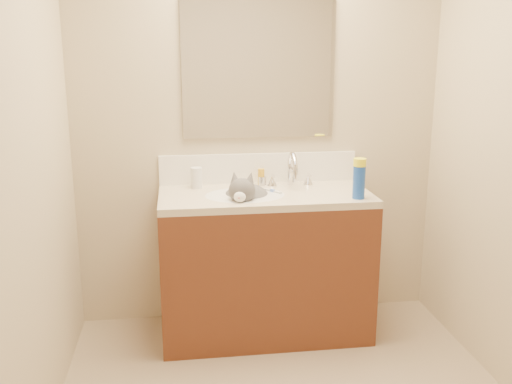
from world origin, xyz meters
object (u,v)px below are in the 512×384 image
object	(u,v)px
spray_can	(359,182)
faucet	(292,172)
amber_bottle	(261,177)
basin	(245,207)
silver_jar	(262,181)
cat	(246,200)
pill_bottle	(196,178)
vanity_cabinet	(265,267)

from	to	relation	value
spray_can	faucet	bearing A→B (deg)	133.31
faucet	amber_bottle	bearing A→B (deg)	160.06
faucet	spray_can	size ratio (longest dim) A/B	1.53
basin	silver_jar	size ratio (longest dim) A/B	8.47
basin	cat	size ratio (longest dim) A/B	1.07
basin	spray_can	bearing A→B (deg)	-14.61
basin	pill_bottle	world-z (taller)	pill_bottle
faucet	cat	world-z (taller)	faucet
vanity_cabinet	faucet	distance (m)	0.58
amber_bottle	silver_jar	bearing A→B (deg)	-66.23
silver_jar	spray_can	size ratio (longest dim) A/B	0.29
faucet	silver_jar	bearing A→B (deg)	163.23
silver_jar	amber_bottle	bearing A→B (deg)	113.77
basin	faucet	bearing A→B (deg)	29.12
cat	spray_can	xyz separation A→B (m)	(0.60, -0.17, 0.12)
faucet	pill_bottle	xyz separation A→B (m)	(-0.56, 0.04, -0.03)
amber_bottle	vanity_cabinet	bearing A→B (deg)	-91.78
vanity_cabinet	amber_bottle	world-z (taller)	amber_bottle
pill_bottle	silver_jar	size ratio (longest dim) A/B	2.29
cat	spray_can	world-z (taller)	spray_can
pill_bottle	amber_bottle	bearing A→B (deg)	3.75
faucet	spray_can	xyz separation A→B (m)	(0.31, -0.33, 0.01)
cat	amber_bottle	bearing A→B (deg)	78.83
silver_jar	vanity_cabinet	bearing A→B (deg)	-93.55
silver_jar	amber_bottle	world-z (taller)	amber_bottle
silver_jar	amber_bottle	size ratio (longest dim) A/B	0.54
vanity_cabinet	silver_jar	world-z (taller)	silver_jar
pill_bottle	spray_can	bearing A→B (deg)	-22.67
faucet	basin	bearing A→B (deg)	-150.88
pill_bottle	amber_bottle	distance (m)	0.39
cat	pill_bottle	size ratio (longest dim) A/B	3.45
basin	amber_bottle	distance (m)	0.29
cat	silver_jar	bearing A→B (deg)	76.32
cat	pill_bottle	distance (m)	0.35
pill_bottle	spray_can	size ratio (longest dim) A/B	0.67
vanity_cabinet	spray_can	xyz separation A→B (m)	(0.49, -0.19, 0.54)
basin	cat	xyz separation A→B (m)	(0.01, 0.01, 0.04)
faucet	amber_bottle	size ratio (longest dim) A/B	2.84
pill_bottle	faucet	bearing A→B (deg)	-3.83
basin	pill_bottle	bearing A→B (deg)	141.98
cat	pill_bottle	xyz separation A→B (m)	(-0.27, 0.19, 0.09)
silver_jar	spray_can	xyz separation A→B (m)	(0.47, -0.38, 0.06)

